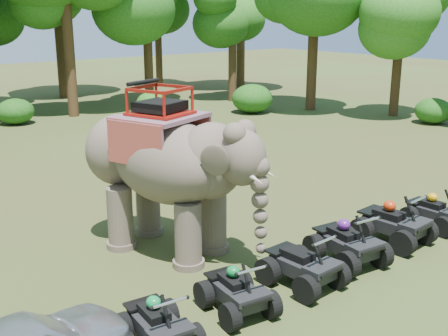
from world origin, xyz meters
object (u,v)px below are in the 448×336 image
(atv_1, at_px, (237,285))
(atv_3, at_px, (348,237))
(elephant, at_px, (165,169))
(atv_4, at_px, (394,218))
(atv_0, at_px, (157,318))
(atv_2, at_px, (303,259))
(atv_5, at_px, (436,207))

(atv_1, height_order, atv_3, atv_3)
(elephant, height_order, atv_4, elephant)
(atv_0, bearing_deg, atv_2, 6.63)
(atv_2, bearing_deg, atv_0, 177.75)
(atv_5, bearing_deg, atv_2, -179.56)
(atv_0, distance_m, atv_2, 3.63)
(atv_0, bearing_deg, atv_4, 7.85)
(atv_2, relative_size, atv_3, 0.97)
(elephant, bearing_deg, atv_0, -144.66)
(elephant, relative_size, atv_3, 2.82)
(atv_3, distance_m, atv_4, 1.87)
(atv_1, xyz_separation_m, atv_3, (3.42, 0.08, 0.07))
(atv_4, relative_size, atv_5, 1.15)
(elephant, relative_size, atv_5, 3.13)
(atv_1, relative_size, atv_5, 0.99)
(atv_0, relative_size, atv_1, 1.00)
(atv_2, xyz_separation_m, atv_5, (5.28, 0.08, -0.04))
(elephant, relative_size, atv_2, 2.90)
(elephant, height_order, atv_2, elephant)
(atv_1, relative_size, atv_3, 0.89)
(atv_0, distance_m, atv_5, 8.91)
(elephant, relative_size, atv_1, 3.17)
(atv_1, relative_size, atv_2, 0.91)
(elephant, height_order, atv_5, elephant)
(atv_0, height_order, atv_2, atv_2)
(atv_2, height_order, atv_4, atv_4)
(atv_4, height_order, atv_5, atv_4)
(atv_2, bearing_deg, atv_3, 1.86)
(elephant, distance_m, atv_1, 3.75)
(elephant, xyz_separation_m, atv_4, (4.66, -3.27, -1.38))
(atv_1, bearing_deg, elephant, 87.74)
(atv_2, relative_size, atv_5, 1.08)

